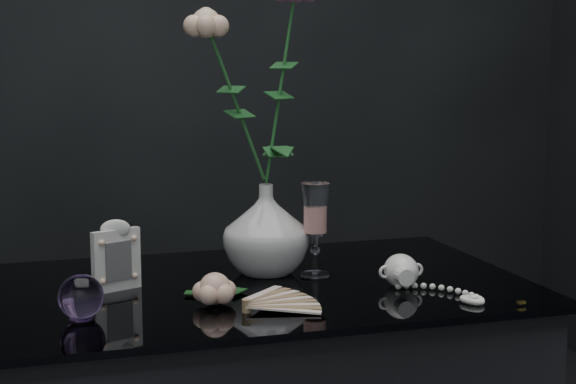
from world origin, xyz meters
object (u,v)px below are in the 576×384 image
object	(u,v)px
picture_frame	(116,255)
loose_rose	(215,289)
paperweight	(81,297)
vase	(266,229)
wine_glass	(315,230)
pearl_jar	(401,269)

from	to	relation	value
picture_frame	loose_rose	world-z (taller)	picture_frame
picture_frame	loose_rose	distance (m)	0.20
paperweight	loose_rose	world-z (taller)	paperweight
vase	paperweight	distance (m)	0.40
vase	wine_glass	xyz separation A→B (m)	(0.08, -0.04, 0.00)
wine_glass	pearl_jar	world-z (taller)	wine_glass
vase	pearl_jar	size ratio (longest dim) A/B	0.78
paperweight	loose_rose	distance (m)	0.21
pearl_jar	picture_frame	bearing A→B (deg)	167.57
vase	picture_frame	bearing A→B (deg)	-171.74
picture_frame	paperweight	distance (m)	0.17
vase	wine_glass	size ratio (longest dim) A/B	0.97
paperweight	loose_rose	bearing A→B (deg)	4.30
picture_frame	paperweight	xyz separation A→B (m)	(-0.07, -0.15, -0.03)
vase	loose_rose	distance (m)	0.23
picture_frame	loose_rose	xyz separation A→B (m)	(0.14, -0.14, -0.03)
wine_glass	paperweight	size ratio (longest dim) A/B	2.47
pearl_jar	wine_glass	bearing A→B (deg)	137.77
vase	loose_rose	size ratio (longest dim) A/B	1.06
wine_glass	picture_frame	world-z (taller)	wine_glass
pearl_jar	vase	bearing A→B (deg)	143.16
picture_frame	pearl_jar	distance (m)	0.49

